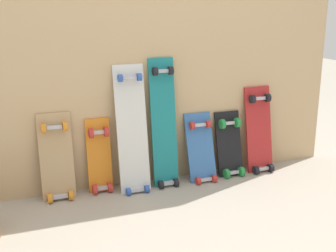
{
  "coord_description": "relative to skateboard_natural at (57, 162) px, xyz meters",
  "views": [
    {
      "loc": [
        -1.03,
        -2.83,
        1.26
      ],
      "look_at": [
        0.0,
        -0.07,
        0.44
      ],
      "focal_mm": 47.29,
      "sensor_mm": 36.0,
      "label": 1
    }
  ],
  "objects": [
    {
      "name": "plywood_wall_panel",
      "position": [
        0.76,
        0.09,
        0.56
      ],
      "size": [
        2.73,
        0.04,
        1.62
      ],
      "primitive_type": "cube",
      "color": "tan",
      "rests_on": "ground"
    },
    {
      "name": "skateboard_orange",
      "position": [
        0.29,
        0.02,
        -0.03
      ],
      "size": [
        0.17,
        0.14,
        0.57
      ],
      "color": "orange",
      "rests_on": "ground"
    },
    {
      "name": "ground_plane",
      "position": [
        0.76,
        0.02,
        -0.25
      ],
      "size": [
        12.0,
        12.0,
        0.0
      ],
      "primitive_type": "plane",
      "color": "#A89E8E"
    },
    {
      "name": "skateboard_natural",
      "position": [
        0.0,
        0.0,
        0.0
      ],
      "size": [
        0.22,
        0.17,
        0.64
      ],
      "color": "tan",
      "rests_on": "ground"
    },
    {
      "name": "skateboard_teal",
      "position": [
        0.74,
        -0.01,
        0.16
      ],
      "size": [
        0.18,
        0.2,
        0.96
      ],
      "color": "#197A7F",
      "rests_on": "ground"
    },
    {
      "name": "skateboard_red",
      "position": [
        1.52,
        -0.02,
        0.04
      ],
      "size": [
        0.21,
        0.2,
        0.71
      ],
      "color": "#B22626",
      "rests_on": "ground"
    },
    {
      "name": "skateboard_white",
      "position": [
        0.51,
        -0.03,
        0.14
      ],
      "size": [
        0.21,
        0.22,
        0.93
      ],
      "color": "silver",
      "rests_on": "ground"
    },
    {
      "name": "skateboard_blue",
      "position": [
        1.03,
        -0.04,
        -0.05
      ],
      "size": [
        0.21,
        0.22,
        0.56
      ],
      "color": "#386BAD",
      "rests_on": "ground"
    },
    {
      "name": "skateboard_black",
      "position": [
        1.27,
        -0.02,
        -0.05
      ],
      "size": [
        0.2,
        0.2,
        0.54
      ],
      "color": "black",
      "rests_on": "ground"
    }
  ]
}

